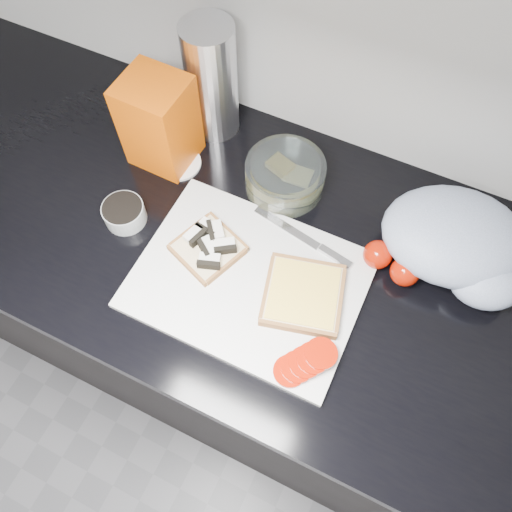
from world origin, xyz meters
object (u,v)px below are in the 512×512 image
Objects in this scene: glass_bowl at (285,176)px; steel_canister at (212,81)px; cutting_board at (249,281)px; bread_bag at (159,122)px.

steel_canister is at bearing 157.12° from glass_bowl.
cutting_board is at bearing -82.55° from glass_bowl.
steel_canister is (0.05, 0.12, 0.03)m from bread_bag.
bread_bag is at bearing 145.98° from cutting_board.
cutting_board is 0.40m from steel_canister.
glass_bowl is at bearing -22.88° from steel_canister.
bread_bag reaches higher than cutting_board.
glass_bowl reaches higher than cutting_board.
cutting_board is 0.35m from bread_bag.
steel_canister is (-0.20, 0.08, 0.09)m from glass_bowl.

